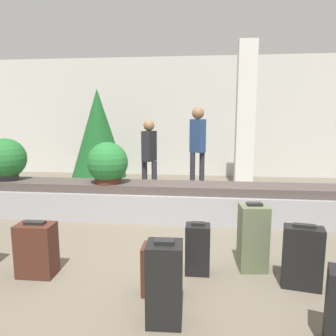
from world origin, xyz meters
TOP-DOWN VIEW (x-y plane):
  - ground_plane at (0.00, 0.00)m, footprint 18.00×18.00m
  - back_wall at (0.00, 5.41)m, footprint 18.00×0.06m
  - carousel at (0.00, 1.49)m, footprint 7.87×0.74m
  - pillar at (1.43, 3.68)m, footprint 0.38×0.38m
  - suitcase_1 at (0.28, -1.21)m, footprint 0.29×0.27m
  - suitcase_2 at (0.19, -0.77)m, footprint 0.35×0.25m
  - suitcase_3 at (1.53, -0.52)m, footprint 0.39×0.25m
  - suitcase_5 at (0.52, -0.34)m, footprint 0.26×0.21m
  - suitcase_6 at (-1.13, -0.58)m, footprint 0.38×0.25m
  - suitcase_7 at (1.11, -0.18)m, footprint 0.32×0.29m
  - potted_plant_0 at (-2.74, 1.48)m, footprint 0.67×0.67m
  - potted_plant_1 at (-0.96, 1.40)m, footprint 0.65×0.65m
  - traveler_0 at (-0.53, 2.80)m, footprint 0.31×0.36m
  - traveler_1 at (0.42, 3.35)m, footprint 0.35×0.35m
  - decorated_tree at (-1.97, 3.98)m, footprint 1.31×1.31m

SIDE VIEW (x-z plane):
  - ground_plane at x=0.00m, z-range 0.00..0.00m
  - suitcase_2 at x=0.19m, z-range -0.01..0.48m
  - suitcase_5 at x=0.52m, z-range -0.01..0.54m
  - carousel at x=0.00m, z-range -0.01..0.56m
  - suitcase_6 at x=-1.13m, z-range -0.01..0.57m
  - suitcase_3 at x=1.53m, z-range -0.01..0.62m
  - suitcase_1 at x=0.28m, z-range -0.01..0.69m
  - suitcase_7 at x=1.11m, z-range -0.01..0.73m
  - potted_plant_1 at x=-0.96m, z-range 0.56..1.22m
  - potted_plant_0 at x=-2.74m, z-range 0.57..1.27m
  - traveler_0 at x=-0.53m, z-range 0.14..1.70m
  - traveler_1 at x=0.42m, z-range 0.20..2.02m
  - decorated_tree at x=-1.97m, z-range 0.09..2.36m
  - back_wall at x=0.00m, z-range 0.00..3.20m
  - pillar at x=1.43m, z-range 0.00..3.20m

